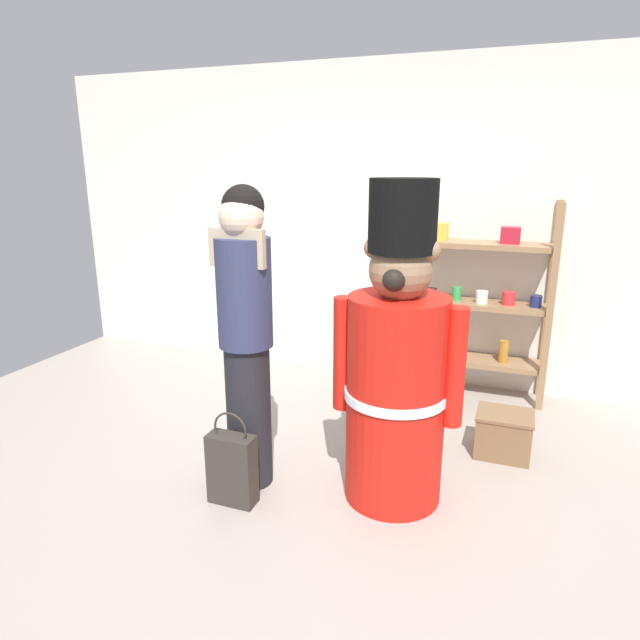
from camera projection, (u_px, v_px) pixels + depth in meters
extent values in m
plane|color=#9E9389|center=(302.00, 512.00, 2.94)|extent=(6.40, 6.40, 0.00)
cube|color=silver|center=(401.00, 226.00, 4.57)|extent=(6.40, 0.12, 2.60)
cube|color=#93704C|center=(391.00, 298.00, 4.37)|extent=(0.05, 0.05, 1.54)
cube|color=#93704C|center=(550.00, 311.00, 3.98)|extent=(0.05, 0.05, 1.54)
cube|color=#93704C|center=(400.00, 290.00, 4.64)|extent=(0.05, 0.05, 1.54)
cube|color=#93704C|center=(549.00, 301.00, 4.25)|extent=(0.05, 0.05, 1.54)
cube|color=#93704C|center=(465.00, 359.00, 4.45)|extent=(1.17, 0.30, 0.04)
cube|color=#93704C|center=(469.00, 303.00, 4.32)|extent=(1.17, 0.30, 0.04)
cube|color=#93704C|center=(473.00, 244.00, 4.19)|extent=(1.17, 0.30, 0.04)
cylinder|color=yellow|center=(408.00, 289.00, 4.49)|extent=(0.10, 0.10, 0.11)
cylinder|color=black|center=(431.00, 293.00, 4.37)|extent=(0.09, 0.09, 0.08)
cylinder|color=green|center=(457.00, 293.00, 4.33)|extent=(0.07, 0.07, 0.10)
cylinder|color=white|center=(482.00, 297.00, 4.23)|extent=(0.09, 0.09, 0.09)
cylinder|color=red|center=(509.00, 298.00, 4.18)|extent=(0.10, 0.10, 0.10)
cylinder|color=navy|center=(536.00, 301.00, 4.12)|extent=(0.08, 0.08, 0.09)
cylinder|color=navy|center=(429.00, 338.00, 4.52)|extent=(0.06, 0.06, 0.23)
cylinder|color=#B27226|center=(504.00, 351.00, 4.29)|extent=(0.07, 0.07, 0.17)
cube|color=gold|center=(439.00, 232.00, 4.26)|extent=(0.14, 0.11, 0.13)
cube|color=#B21E2D|center=(511.00, 235.00, 4.08)|extent=(0.14, 0.11, 0.12)
cylinder|color=red|center=(395.00, 401.00, 2.95)|extent=(0.53, 0.53, 1.14)
cylinder|color=white|center=(396.00, 393.00, 2.93)|extent=(0.55, 0.55, 0.05)
sphere|color=#8D6D4E|center=(401.00, 270.00, 2.75)|extent=(0.32, 0.32, 0.32)
sphere|color=#8D6D4E|center=(375.00, 248.00, 2.77)|extent=(0.11, 0.11, 0.11)
sphere|color=#8D6D4E|center=(429.00, 251.00, 2.68)|extent=(0.11, 0.11, 0.11)
cylinder|color=black|center=(403.00, 216.00, 2.68)|extent=(0.34, 0.34, 0.36)
cylinder|color=red|center=(343.00, 354.00, 2.98)|extent=(0.11, 0.11, 0.63)
cylinder|color=red|center=(455.00, 367.00, 2.78)|extent=(0.11, 0.11, 0.63)
sphere|color=black|center=(394.00, 280.00, 2.63)|extent=(0.11, 0.11, 0.11)
cylinder|color=black|center=(249.00, 415.00, 3.13)|extent=(0.25, 0.25, 0.84)
cylinder|color=#2D3351|center=(244.00, 293.00, 2.94)|extent=(0.30, 0.30, 0.59)
sphere|color=beige|center=(241.00, 217.00, 2.83)|extent=(0.23, 0.23, 0.23)
cube|color=tan|center=(237.00, 248.00, 2.81)|extent=(0.31, 0.04, 0.20)
sphere|color=black|center=(243.00, 206.00, 2.83)|extent=(0.22, 0.22, 0.22)
cube|color=#332D28|center=(232.00, 469.00, 2.98)|extent=(0.26, 0.12, 0.40)
torus|color=#332D28|center=(230.00, 429.00, 2.92)|extent=(0.19, 0.01, 0.19)
cube|color=brown|center=(503.00, 435.00, 3.50)|extent=(0.33, 0.28, 0.26)
cube|color=brown|center=(505.00, 415.00, 3.46)|extent=(0.35, 0.29, 0.02)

